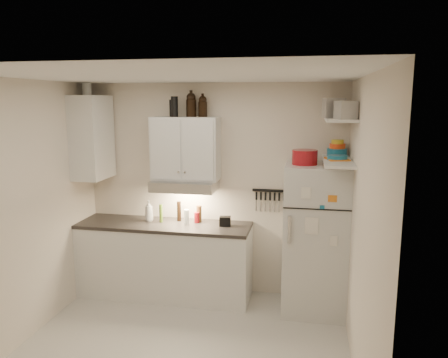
# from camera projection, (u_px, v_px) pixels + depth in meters

# --- Properties ---
(floor) EXTENTS (3.20, 3.00, 0.02)m
(floor) POSITION_uv_depth(u_px,v_px,m) (181.00, 354.00, 4.19)
(floor) COLOR beige
(floor) RESTS_ON ground
(ceiling) EXTENTS (3.20, 3.00, 0.02)m
(ceiling) POSITION_uv_depth(u_px,v_px,m) (175.00, 75.00, 3.73)
(ceiling) COLOR white
(ceiling) RESTS_ON ground
(back_wall) EXTENTS (3.20, 0.02, 2.60)m
(back_wall) POSITION_uv_depth(u_px,v_px,m) (214.00, 190.00, 5.42)
(back_wall) COLOR beige
(back_wall) RESTS_ON ground
(left_wall) EXTENTS (0.02, 3.00, 2.60)m
(left_wall) POSITION_uv_depth(u_px,v_px,m) (20.00, 214.00, 4.26)
(left_wall) COLOR beige
(left_wall) RESTS_ON ground
(right_wall) EXTENTS (0.02, 3.00, 2.60)m
(right_wall) POSITION_uv_depth(u_px,v_px,m) (363.00, 233.00, 3.66)
(right_wall) COLOR beige
(right_wall) RESTS_ON ground
(base_cabinet) EXTENTS (2.10, 0.60, 0.88)m
(base_cabinet) POSITION_uv_depth(u_px,v_px,m) (165.00, 261.00, 5.38)
(base_cabinet) COLOR white
(base_cabinet) RESTS_ON floor
(countertop) EXTENTS (2.10, 0.62, 0.04)m
(countertop) POSITION_uv_depth(u_px,v_px,m) (164.00, 225.00, 5.29)
(countertop) COLOR #2B2624
(countertop) RESTS_ON base_cabinet
(upper_cabinet) EXTENTS (0.80, 0.33, 0.75)m
(upper_cabinet) POSITION_uv_depth(u_px,v_px,m) (186.00, 148.00, 5.21)
(upper_cabinet) COLOR white
(upper_cabinet) RESTS_ON back_wall
(side_cabinet) EXTENTS (0.33, 0.55, 1.00)m
(side_cabinet) POSITION_uv_depth(u_px,v_px,m) (92.00, 137.00, 5.27)
(side_cabinet) COLOR white
(side_cabinet) RESTS_ON left_wall
(range_hood) EXTENTS (0.76, 0.46, 0.12)m
(range_hood) POSITION_uv_depth(u_px,v_px,m) (185.00, 185.00, 5.23)
(range_hood) COLOR silver
(range_hood) RESTS_ON back_wall
(fridge) EXTENTS (0.70, 0.68, 1.70)m
(fridge) POSITION_uv_depth(u_px,v_px,m) (315.00, 239.00, 4.93)
(fridge) COLOR silver
(fridge) RESTS_ON floor
(shelf_hi) EXTENTS (0.30, 0.95, 0.03)m
(shelf_hi) POSITION_uv_depth(u_px,v_px,m) (340.00, 119.00, 4.52)
(shelf_hi) COLOR white
(shelf_hi) RESTS_ON right_wall
(shelf_lo) EXTENTS (0.30, 0.95, 0.03)m
(shelf_lo) POSITION_uv_depth(u_px,v_px,m) (338.00, 161.00, 4.60)
(shelf_lo) COLOR white
(shelf_lo) RESTS_ON right_wall
(knife_strip) EXTENTS (0.42, 0.02, 0.03)m
(knife_strip) POSITION_uv_depth(u_px,v_px,m) (270.00, 191.00, 5.26)
(knife_strip) COLOR black
(knife_strip) RESTS_ON back_wall
(dutch_oven) EXTENTS (0.32, 0.32, 0.16)m
(dutch_oven) POSITION_uv_depth(u_px,v_px,m) (305.00, 157.00, 4.76)
(dutch_oven) COLOR maroon
(dutch_oven) RESTS_ON fridge
(book_stack) EXTENTS (0.27, 0.31, 0.09)m
(book_stack) POSITION_uv_depth(u_px,v_px,m) (337.00, 163.00, 4.60)
(book_stack) COLOR orange
(book_stack) RESTS_ON fridge
(spice_jar) EXTENTS (0.07, 0.07, 0.10)m
(spice_jar) POSITION_uv_depth(u_px,v_px,m) (329.00, 161.00, 4.69)
(spice_jar) COLOR silver
(spice_jar) RESTS_ON fridge
(stock_pot) EXTENTS (0.31, 0.31, 0.18)m
(stock_pot) POSITION_uv_depth(u_px,v_px,m) (334.00, 109.00, 4.72)
(stock_pot) COLOR silver
(stock_pot) RESTS_ON shelf_hi
(tin_a) EXTENTS (0.23, 0.21, 0.20)m
(tin_a) POSITION_uv_depth(u_px,v_px,m) (333.00, 108.00, 4.44)
(tin_a) COLOR #AAAAAD
(tin_a) RESTS_ON shelf_hi
(tin_b) EXTENTS (0.22, 0.22, 0.17)m
(tin_b) POSITION_uv_depth(u_px,v_px,m) (346.00, 110.00, 4.16)
(tin_b) COLOR #AAAAAD
(tin_b) RESTS_ON shelf_hi
(bowl_teal) EXTENTS (0.22, 0.22, 0.09)m
(bowl_teal) POSITION_uv_depth(u_px,v_px,m) (337.00, 152.00, 4.87)
(bowl_teal) COLOR #196A8D
(bowl_teal) RESTS_ON shelf_lo
(bowl_orange) EXTENTS (0.17, 0.17, 0.05)m
(bowl_orange) POSITION_uv_depth(u_px,v_px,m) (337.00, 146.00, 4.88)
(bowl_orange) COLOR #F54917
(bowl_orange) RESTS_ON bowl_teal
(bowl_yellow) EXTENTS (0.14, 0.14, 0.04)m
(bowl_yellow) POSITION_uv_depth(u_px,v_px,m) (338.00, 142.00, 4.87)
(bowl_yellow) COLOR gold
(bowl_yellow) RESTS_ON bowl_orange
(plates) EXTENTS (0.24, 0.24, 0.05)m
(plates) POSITION_uv_depth(u_px,v_px,m) (337.00, 158.00, 4.57)
(plates) COLOR #196A8D
(plates) RESTS_ON shelf_lo
(growler_a) EXTENTS (0.13, 0.13, 0.29)m
(growler_a) POSITION_uv_depth(u_px,v_px,m) (191.00, 104.00, 5.15)
(growler_a) COLOR black
(growler_a) RESTS_ON upper_cabinet
(growler_b) EXTENTS (0.11, 0.11, 0.25)m
(growler_b) POSITION_uv_depth(u_px,v_px,m) (203.00, 106.00, 5.14)
(growler_b) COLOR black
(growler_b) RESTS_ON upper_cabinet
(thermos_a) EXTENTS (0.09, 0.09, 0.24)m
(thermos_a) POSITION_uv_depth(u_px,v_px,m) (174.00, 107.00, 5.12)
(thermos_a) COLOR black
(thermos_a) RESTS_ON upper_cabinet
(thermos_b) EXTENTS (0.07, 0.07, 0.20)m
(thermos_b) POSITION_uv_depth(u_px,v_px,m) (172.00, 108.00, 5.17)
(thermos_b) COLOR black
(thermos_b) RESTS_ON upper_cabinet
(side_jar) EXTENTS (0.12, 0.12, 0.15)m
(side_jar) POSITION_uv_depth(u_px,v_px,m) (87.00, 89.00, 5.17)
(side_jar) COLOR silver
(side_jar) RESTS_ON side_cabinet
(soap_bottle) EXTENTS (0.15, 0.15, 0.29)m
(soap_bottle) POSITION_uv_depth(u_px,v_px,m) (149.00, 210.00, 5.37)
(soap_bottle) COLOR white
(soap_bottle) RESTS_ON countertop
(pepper_mill) EXTENTS (0.06, 0.06, 0.20)m
(pepper_mill) POSITION_uv_depth(u_px,v_px,m) (199.00, 214.00, 5.34)
(pepper_mill) COLOR brown
(pepper_mill) RESTS_ON countertop
(oil_bottle) EXTENTS (0.05, 0.05, 0.22)m
(oil_bottle) POSITION_uv_depth(u_px,v_px,m) (161.00, 213.00, 5.33)
(oil_bottle) COLOR #4A6A1A
(oil_bottle) RESTS_ON countertop
(vinegar_bottle) EXTENTS (0.06, 0.06, 0.25)m
(vinegar_bottle) POSITION_uv_depth(u_px,v_px,m) (179.00, 211.00, 5.38)
(vinegar_bottle) COLOR black
(vinegar_bottle) RESTS_ON countertop
(clear_bottle) EXTENTS (0.07, 0.07, 0.18)m
(clear_bottle) POSITION_uv_depth(u_px,v_px,m) (187.00, 217.00, 5.24)
(clear_bottle) COLOR silver
(clear_bottle) RESTS_ON countertop
(red_jar) EXTENTS (0.08, 0.08, 0.13)m
(red_jar) POSITION_uv_depth(u_px,v_px,m) (197.00, 218.00, 5.31)
(red_jar) COLOR maroon
(red_jar) RESTS_ON countertop
(caddy) EXTENTS (0.14, 0.11, 0.11)m
(caddy) POSITION_uv_depth(u_px,v_px,m) (225.00, 221.00, 5.18)
(caddy) COLOR black
(caddy) RESTS_ON countertop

